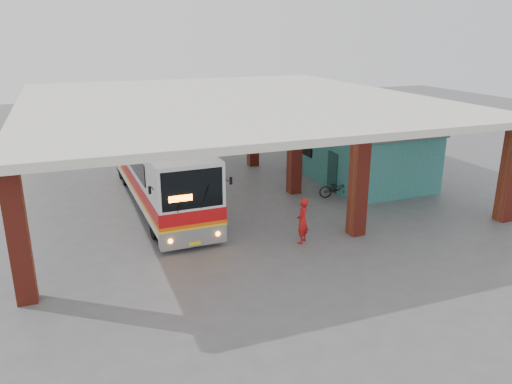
{
  "coord_description": "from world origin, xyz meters",
  "views": [
    {
      "loc": [
        -7.84,
        -19.47,
        8.07
      ],
      "look_at": [
        -0.28,
        0.0,
        1.31
      ],
      "focal_mm": 35.0,
      "sensor_mm": 36.0,
      "label": 1
    }
  ],
  "objects": [
    {
      "name": "ground",
      "position": [
        0.0,
        0.0,
        0.0
      ],
      "size": [
        90.0,
        90.0,
        0.0
      ],
      "primitive_type": "plane",
      "color": "#515154",
      "rests_on": "ground"
    },
    {
      "name": "red_chair",
      "position": [
        4.94,
        6.27,
        0.34
      ],
      "size": [
        0.47,
        0.47,
        0.74
      ],
      "rotation": [
        0.0,
        0.0,
        -0.22
      ],
      "color": "red",
      "rests_on": "ground"
    },
    {
      "name": "canopy_roof",
      "position": [
        0.5,
        6.5,
        4.5
      ],
      "size": [
        21.0,
        23.0,
        0.3
      ],
      "primitive_type": "cube",
      "color": "silver",
      "rests_on": "brick_columns"
    },
    {
      "name": "brick_columns",
      "position": [
        1.43,
        5.0,
        2.17
      ],
      "size": [
        20.1,
        21.6,
        4.35
      ],
      "color": "maroon",
      "rests_on": "ground"
    },
    {
      "name": "coach_bus",
      "position": [
        -3.82,
        3.87,
        1.81
      ],
      "size": [
        2.88,
        12.58,
        3.65
      ],
      "rotation": [
        0.0,
        0.0,
        0.02
      ],
      "color": "white",
      "rests_on": "ground"
    },
    {
      "name": "shop_building",
      "position": [
        7.49,
        4.0,
        1.56
      ],
      "size": [
        5.2,
        8.2,
        3.11
      ],
      "color": "#2A6B62",
      "rests_on": "ground"
    },
    {
      "name": "motorcycle",
      "position": [
        4.7,
        1.43,
        0.49
      ],
      "size": [
        1.97,
        1.18,
        0.98
      ],
      "primitive_type": "imported",
      "rotation": [
        0.0,
        0.0,
        1.27
      ],
      "color": "black",
      "rests_on": "ground"
    },
    {
      "name": "pedestrian",
      "position": [
        0.53,
        -2.98,
        0.93
      ],
      "size": [
        0.79,
        0.79,
        1.86
      ],
      "primitive_type": "imported",
      "rotation": [
        0.0,
        0.0,
        3.92
      ],
      "color": "#B31716",
      "rests_on": "ground"
    }
  ]
}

